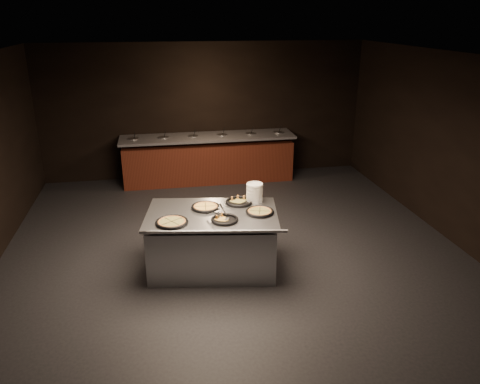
{
  "coord_description": "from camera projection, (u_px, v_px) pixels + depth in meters",
  "views": [
    {
      "loc": [
        -1.07,
        -6.11,
        3.44
      ],
      "look_at": [
        0.1,
        0.3,
        0.95
      ],
      "focal_mm": 35.0,
      "sensor_mm": 36.0,
      "label": 1
    }
  ],
  "objects": [
    {
      "name": "room",
      "position": [
        237.0,
        166.0,
        6.5
      ],
      "size": [
        7.02,
        8.02,
        2.92
      ],
      "color": "black",
      "rests_on": "ground"
    },
    {
      "name": "salad_bar",
      "position": [
        208.0,
        161.0,
        10.13
      ],
      "size": [
        3.7,
        0.83,
        1.18
      ],
      "color": "#5B2315",
      "rests_on": "ground"
    },
    {
      "name": "serving_counter",
      "position": [
        212.0,
        242.0,
        6.61
      ],
      "size": [
        1.96,
        1.43,
        0.86
      ],
      "rotation": [
        0.0,
        0.0,
        -0.16
      ],
      "color": "silver",
      "rests_on": "ground"
    },
    {
      "name": "plate_stack",
      "position": [
        255.0,
        193.0,
        6.81
      ],
      "size": [
        0.24,
        0.24,
        0.27
      ],
      "primitive_type": "cylinder",
      "color": "silver",
      "rests_on": "serving_counter"
    },
    {
      "name": "pan_veggie_whole",
      "position": [
        172.0,
        222.0,
        6.13
      ],
      "size": [
        0.43,
        0.43,
        0.04
      ],
      "rotation": [
        0.0,
        0.0,
        0.59
      ],
      "color": "black",
      "rests_on": "serving_counter"
    },
    {
      "name": "pan_cheese_whole",
      "position": [
        206.0,
        207.0,
        6.61
      ],
      "size": [
        0.41,
        0.41,
        0.04
      ],
      "rotation": [
        0.0,
        0.0,
        -0.09
      ],
      "color": "black",
      "rests_on": "serving_counter"
    },
    {
      "name": "pan_cheese_slices_a",
      "position": [
        239.0,
        202.0,
        6.79
      ],
      "size": [
        0.39,
        0.39,
        0.04
      ],
      "rotation": [
        0.0,
        0.0,
        0.7
      ],
      "color": "black",
      "rests_on": "serving_counter"
    },
    {
      "name": "pan_cheese_slices_b",
      "position": [
        225.0,
        219.0,
        6.2
      ],
      "size": [
        0.37,
        0.37,
        0.04
      ],
      "rotation": [
        0.0,
        0.0,
        1.87
      ],
      "color": "black",
      "rests_on": "serving_counter"
    },
    {
      "name": "pan_veggie_slices",
      "position": [
        260.0,
        212.0,
        6.45
      ],
      "size": [
        0.39,
        0.39,
        0.04
      ],
      "rotation": [
        0.0,
        0.0,
        -0.26
      ],
      "color": "black",
      "rests_on": "serving_counter"
    },
    {
      "name": "server_left",
      "position": [
        221.0,
        210.0,
        6.37
      ],
      "size": [
        0.18,
        0.29,
        0.15
      ],
      "rotation": [
        0.0,
        0.0,
        2.07
      ],
      "color": "silver",
      "rests_on": "serving_counter"
    },
    {
      "name": "server_right",
      "position": [
        216.0,
        214.0,
        6.24
      ],
      "size": [
        0.3,
        0.22,
        0.16
      ],
      "rotation": [
        0.0,
        0.0,
        -0.55
      ],
      "color": "silver",
      "rests_on": "serving_counter"
    }
  ]
}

